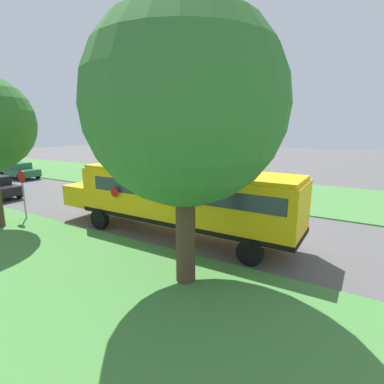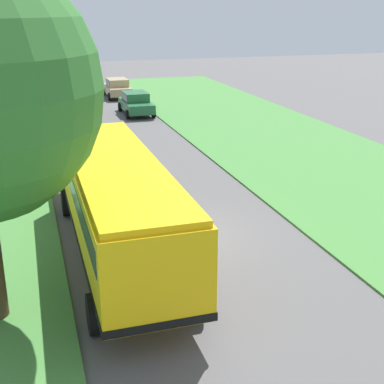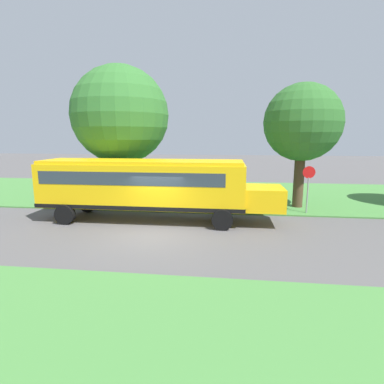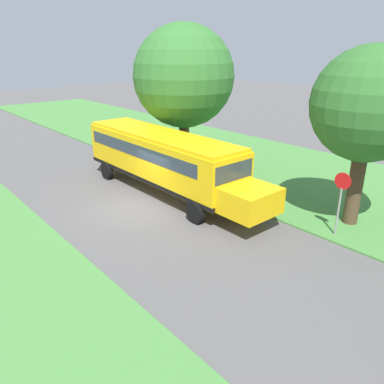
{
  "view_description": "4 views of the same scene",
  "coord_description": "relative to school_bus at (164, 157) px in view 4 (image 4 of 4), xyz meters",
  "views": [
    {
      "loc": [
        -13.5,
        -8.22,
        5.05
      ],
      "look_at": [
        -0.29,
        -0.32,
        1.65
      ],
      "focal_mm": 28.0,
      "sensor_mm": 36.0,
      "label": 1
    },
    {
      "loc": [
        -4.6,
        -15.89,
        7.38
      ],
      "look_at": [
        0.28,
        -0.17,
        1.6
      ],
      "focal_mm": 50.0,
      "sensor_mm": 36.0,
      "label": 2
    },
    {
      "loc": [
        12.6,
        3.33,
        4.35
      ],
      "look_at": [
        -1.61,
        1.59,
        1.7
      ],
      "focal_mm": 28.0,
      "sensor_mm": 36.0,
      "label": 3
    },
    {
      "loc": [
        8.84,
        14.33,
        7.26
      ],
      "look_at": [
        -0.77,
        3.22,
        1.57
      ],
      "focal_mm": 35.0,
      "sensor_mm": 36.0,
      "label": 4
    }
  ],
  "objects": [
    {
      "name": "ground_plane",
      "position": [
        2.32,
        0.81,
        -1.92
      ],
      "size": [
        120.0,
        120.0,
        0.0
      ],
      "primitive_type": "plane",
      "color": "#565454"
    },
    {
      "name": "grass_verge",
      "position": [
        -7.68,
        0.81,
        -1.88
      ],
      "size": [
        12.0,
        80.0,
        0.08
      ],
      "primitive_type": "cube",
      "color": "#47843D",
      "rests_on": "ground"
    },
    {
      "name": "school_bus",
      "position": [
        0.0,
        0.0,
        0.0
      ],
      "size": [
        2.84,
        12.42,
        3.16
      ],
      "color": "yellow",
      "rests_on": "ground"
    },
    {
      "name": "oak_tree_beside_bus",
      "position": [
        -3.55,
        -2.58,
        3.77
      ],
      "size": [
        5.98,
        5.98,
        8.66
      ],
      "color": "#4C3826",
      "rests_on": "ground"
    },
    {
      "name": "oak_tree_roadside_mid",
      "position": [
        -3.73,
        8.48,
        3.24
      ],
      "size": [
        4.55,
        4.55,
        7.45
      ],
      "color": "#4C3826",
      "rests_on": "ground"
    },
    {
      "name": "stop_sign",
      "position": [
        -2.28,
        8.6,
        -0.19
      ],
      "size": [
        0.08,
        0.68,
        2.74
      ],
      "color": "gray",
      "rests_on": "ground"
    }
  ]
}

